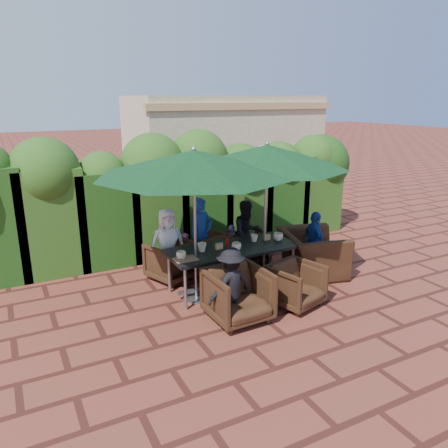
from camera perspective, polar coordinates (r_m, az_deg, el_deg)
name	(u,v)px	position (r m, az deg, el deg)	size (l,w,h in m)	color
ground	(229,290)	(7.50, 0.67, -8.67)	(80.00, 80.00, 0.00)	maroon
dining_table	(232,252)	(7.31, 1.08, -3.62)	(2.19, 0.90, 0.75)	black
umbrella_left	(194,163)	(6.57, -3.94, 7.96)	(3.01, 3.01, 2.46)	gray
umbrella_right	(267,156)	(7.34, 5.61, 8.78)	(2.73, 2.73, 2.46)	gray
chair_far_left	(172,259)	(7.87, -6.85, -4.50)	(0.75, 0.70, 0.77)	black
chair_far_mid	(203,250)	(8.18, -2.70, -3.44)	(0.78, 0.73, 0.81)	black
chair_far_right	(248,245)	(8.65, 3.19, -2.71)	(0.68, 0.64, 0.70)	black
chair_near_left	(238,293)	(6.42, 1.87, -8.94)	(0.83, 0.78, 0.86)	black
chair_near_right	(296,283)	(6.95, 9.41, -7.61)	(0.72, 0.68, 0.75)	black
chair_end_right	(313,246)	(8.20, 11.49, -2.86)	(1.19, 0.78, 1.04)	black
adult_far_left	(168,244)	(7.86, -7.35, -2.58)	(0.63, 0.38, 1.28)	white
adult_far_mid	(201,234)	(8.15, -3.01, -1.36)	(0.50, 0.41, 1.39)	#1B3B94
adult_far_right	(247,233)	(8.40, 3.01, -1.21)	(0.62, 0.38, 1.28)	black
adult_near_left	(231,285)	(6.30, 0.88, -8.04)	(0.72, 0.33, 1.13)	black
adult_end_right	(314,242)	(8.25, 11.72, -2.33)	(0.68, 0.34, 1.15)	#1B3B94
child_left	(186,253)	(8.17, -4.93, -3.75)	(0.27, 0.22, 0.75)	#E24F9F
child_right	(232,245)	(8.47, 1.08, -2.76)	(0.29, 0.23, 0.80)	#7C4697
pedestrian_a	(204,190)	(11.57, -2.65, 4.42)	(1.48, 0.53, 1.58)	green
pedestrian_b	(235,179)	(12.23, 1.49, 5.91)	(0.93, 0.57, 1.93)	#E24F9F
pedestrian_c	(264,178)	(12.52, 5.21, 5.98)	(1.20, 0.55, 1.88)	gray
cup_a	(181,255)	(6.79, -5.62, -4.06)	(0.15, 0.15, 0.12)	beige
cup_b	(202,247)	(7.08, -2.90, -3.05)	(0.15, 0.15, 0.14)	beige
cup_c	(236,247)	(7.13, 1.63, -2.97)	(0.16, 0.16, 0.13)	beige
cup_d	(254,238)	(7.58, 3.98, -1.84)	(0.13, 0.13, 0.12)	beige
cup_e	(278,237)	(7.67, 7.09, -1.66)	(0.17, 0.17, 0.14)	beige
ketchup_bottle	(227,242)	(7.25, 0.46, -2.43)	(0.04, 0.04, 0.17)	#B20C0A
sauce_bottle	(227,242)	(7.26, 0.38, -2.41)	(0.04, 0.04, 0.17)	#4C230C
serving_tray	(186,259)	(6.77, -5.03, -4.58)	(0.35, 0.25, 0.02)	#8F6545
number_block_left	(219,246)	(7.19, -0.64, -2.90)	(0.12, 0.06, 0.10)	tan
number_block_right	(267,237)	(7.68, 5.61, -1.73)	(0.12, 0.06, 0.10)	tan
hedge_wall	(169,188)	(9.03, -7.22, 4.69)	(9.10, 1.60, 2.53)	#193E11
building	(223,146)	(14.70, -0.07, 10.19)	(6.20, 3.08, 3.20)	beige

